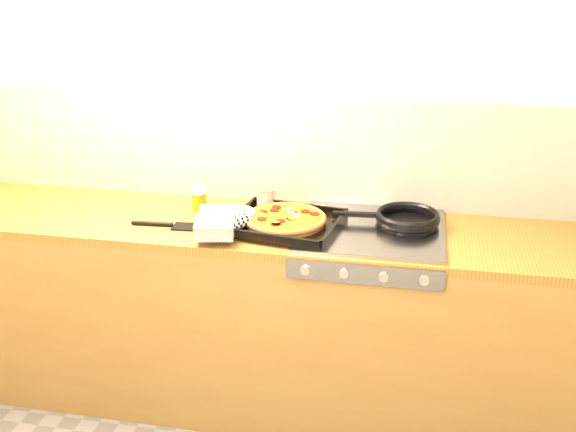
% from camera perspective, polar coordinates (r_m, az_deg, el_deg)
% --- Properties ---
extents(room_shell, '(3.20, 3.20, 3.20)m').
position_cam_1_polar(room_shell, '(3.08, -0.72, 5.67)').
color(room_shell, white).
rests_on(room_shell, ground).
extents(counter_run, '(3.20, 0.62, 0.90)m').
position_cam_1_polar(counter_run, '(3.09, -1.76, -8.38)').
color(counter_run, brown).
rests_on(counter_run, ground).
extents(stovetop, '(0.60, 0.56, 0.02)m').
position_cam_1_polar(stovetop, '(2.83, 7.04, -1.20)').
color(stovetop, gray).
rests_on(stovetop, counter_run).
extents(pizza_on_tray, '(0.61, 0.49, 0.07)m').
position_cam_1_polar(pizza_on_tray, '(2.81, -1.81, -0.35)').
color(pizza_on_tray, black).
rests_on(pizza_on_tray, stovetop).
extents(frying_pan, '(0.46, 0.30, 0.04)m').
position_cam_1_polar(frying_pan, '(2.88, 9.96, -0.21)').
color(frying_pan, black).
rests_on(frying_pan, stovetop).
extents(tomato_can, '(0.09, 0.09, 0.11)m').
position_cam_1_polar(tomato_can, '(3.00, -1.94, 1.32)').
color(tomato_can, '#AD0E13').
rests_on(tomato_can, counter_run).
extents(juice_glass, '(0.09, 0.09, 0.11)m').
position_cam_1_polar(juice_glass, '(3.04, -7.54, 1.47)').
color(juice_glass, orange).
rests_on(juice_glass, counter_run).
extents(wooden_spoon, '(0.30, 0.08, 0.02)m').
position_cam_1_polar(wooden_spoon, '(3.06, 1.08, 0.85)').
color(wooden_spoon, '#AF6D4A').
rests_on(wooden_spoon, counter_run).
extents(black_spatula, '(0.28, 0.09, 0.02)m').
position_cam_1_polar(black_spatula, '(2.91, -10.32, -0.74)').
color(black_spatula, black).
rests_on(black_spatula, counter_run).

